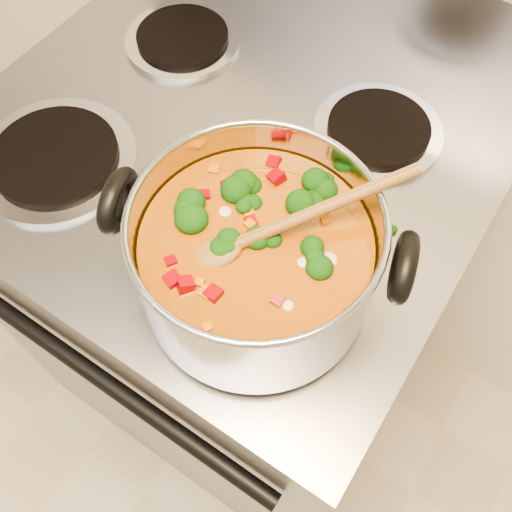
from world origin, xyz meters
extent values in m
cube|color=gray|center=(0.01, 1.16, 0.46)|extent=(0.74, 0.64, 0.92)
cylinder|color=black|center=(0.01, 0.82, 0.80)|extent=(0.63, 0.02, 0.02)
cylinder|color=#A5A5AD|center=(-0.17, 1.01, 0.92)|extent=(0.22, 0.22, 0.01)
cylinder|color=black|center=(-0.17, 1.01, 0.93)|extent=(0.18, 0.18, 0.01)
cylinder|color=#A5A5AD|center=(0.18, 1.01, 0.92)|extent=(0.22, 0.22, 0.01)
cylinder|color=black|center=(0.18, 1.01, 0.93)|extent=(0.18, 0.18, 0.01)
cylinder|color=#A5A5AD|center=(-0.17, 1.31, 0.92)|extent=(0.19, 0.19, 0.01)
cylinder|color=black|center=(-0.17, 1.31, 0.93)|extent=(0.15, 0.15, 0.01)
cylinder|color=#A5A5AD|center=(0.18, 1.31, 0.92)|extent=(0.19, 0.19, 0.01)
cylinder|color=black|center=(0.18, 1.31, 0.93)|extent=(0.15, 0.15, 0.01)
cylinder|color=#AAAAB2|center=(0.18, 1.00, 1.01)|extent=(0.26, 0.26, 0.14)
torus|color=#AAAAB2|center=(0.18, 1.00, 1.08)|extent=(0.26, 0.26, 0.01)
cylinder|color=#8C570C|center=(0.18, 1.00, 0.99)|extent=(0.25, 0.25, 0.10)
torus|color=black|center=(0.03, 0.95, 1.06)|extent=(0.04, 0.08, 0.08)
torus|color=black|center=(0.32, 1.04, 1.06)|extent=(0.04, 0.08, 0.08)
ellipsoid|color=black|center=(0.07, 1.01, 1.04)|extent=(0.04, 0.04, 0.03)
ellipsoid|color=black|center=(0.25, 0.99, 1.04)|extent=(0.04, 0.04, 0.03)
ellipsoid|color=black|center=(0.25, 0.96, 1.04)|extent=(0.04, 0.04, 0.03)
ellipsoid|color=black|center=(0.23, 0.96, 1.04)|extent=(0.04, 0.04, 0.03)
ellipsoid|color=black|center=(0.13, 1.06, 1.04)|extent=(0.04, 0.04, 0.03)
ellipsoid|color=black|center=(0.19, 0.97, 1.04)|extent=(0.04, 0.04, 0.03)
ellipsoid|color=black|center=(0.07, 0.98, 1.04)|extent=(0.04, 0.04, 0.03)
ellipsoid|color=black|center=(0.21, 1.10, 1.04)|extent=(0.04, 0.04, 0.03)
ellipsoid|color=#7B0407|center=(0.26, 0.94, 1.04)|extent=(0.01, 0.01, 0.01)
ellipsoid|color=#7B0407|center=(0.16, 1.07, 1.04)|extent=(0.01, 0.01, 0.01)
ellipsoid|color=#7B0407|center=(0.14, 0.93, 1.04)|extent=(0.01, 0.01, 0.01)
ellipsoid|color=#7B0407|center=(0.18, 1.07, 1.04)|extent=(0.01, 0.01, 0.01)
ellipsoid|color=#7B0407|center=(0.14, 1.05, 1.04)|extent=(0.01, 0.01, 0.01)
ellipsoid|color=#7B0407|center=(0.19, 1.08, 1.04)|extent=(0.01, 0.01, 0.01)
ellipsoid|color=#7B0407|center=(0.13, 1.00, 1.04)|extent=(0.01, 0.01, 0.01)
ellipsoid|color=#7B0407|center=(0.16, 1.07, 1.04)|extent=(0.01, 0.01, 0.01)
ellipsoid|color=#7B0407|center=(0.16, 1.07, 1.04)|extent=(0.01, 0.01, 0.01)
ellipsoid|color=#7B0407|center=(0.24, 1.03, 1.04)|extent=(0.01, 0.01, 0.01)
ellipsoid|color=#AB5409|center=(0.09, 1.04, 1.04)|extent=(0.01, 0.01, 0.01)
ellipsoid|color=#AB5409|center=(0.22, 0.92, 1.04)|extent=(0.01, 0.01, 0.01)
ellipsoid|color=#AB5409|center=(0.25, 1.07, 1.04)|extent=(0.01, 0.01, 0.01)
ellipsoid|color=#AB5409|center=(0.28, 0.98, 1.04)|extent=(0.01, 0.01, 0.01)
ellipsoid|color=#AB5409|center=(0.08, 0.95, 1.04)|extent=(0.01, 0.01, 0.01)
ellipsoid|color=#AB5409|center=(0.21, 1.03, 1.04)|extent=(0.01, 0.01, 0.01)
ellipsoid|color=#AB5409|center=(0.15, 1.03, 1.04)|extent=(0.01, 0.01, 0.01)
ellipsoid|color=#AB5409|center=(0.13, 0.93, 1.04)|extent=(0.01, 0.01, 0.01)
ellipsoid|color=#AB5409|center=(0.16, 1.02, 1.04)|extent=(0.01, 0.01, 0.01)
ellipsoid|color=#AB5409|center=(0.28, 0.96, 1.04)|extent=(0.01, 0.01, 0.01)
ellipsoid|color=#C2B185|center=(0.12, 1.05, 1.04)|extent=(0.02, 0.02, 0.01)
ellipsoid|color=#C2B185|center=(0.26, 0.97, 1.04)|extent=(0.02, 0.02, 0.01)
ellipsoid|color=#C2B185|center=(0.27, 1.00, 1.04)|extent=(0.02, 0.02, 0.01)
ellipsoid|color=#C2B185|center=(0.23, 0.94, 1.04)|extent=(0.02, 0.02, 0.01)
ellipsoid|color=#C2B185|center=(0.21, 1.04, 1.04)|extent=(0.02, 0.02, 0.01)
ellipsoid|color=brown|center=(0.15, 0.96, 1.04)|extent=(0.07, 0.07, 0.03)
cylinder|color=brown|center=(0.22, 1.04, 1.07)|extent=(0.15, 0.18, 0.07)
ellipsoid|color=black|center=(0.33, 0.91, 0.92)|extent=(0.01, 0.01, 0.01)
ellipsoid|color=black|center=(0.03, 0.90, 0.92)|extent=(0.01, 0.01, 0.01)
camera|label=1|loc=(0.34, 0.74, 1.54)|focal=40.00mm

